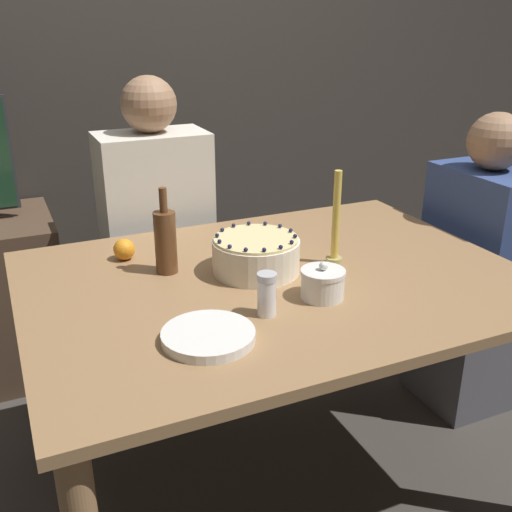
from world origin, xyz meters
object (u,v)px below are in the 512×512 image
(sugar_shaker, at_px, (267,294))
(candle, at_px, (336,226))
(sugar_bowl, at_px, (323,284))
(person_woman_floral, at_px, (475,285))
(bottle, at_px, (166,241))
(cake, at_px, (256,255))
(person_man_blue_shirt, at_px, (159,262))

(sugar_shaker, distance_m, candle, 0.40)
(sugar_bowl, height_order, person_woman_floral, person_woman_floral)
(candle, bearing_deg, bottle, 163.44)
(candle, relative_size, bottle, 1.13)
(bottle, bearing_deg, candle, -16.56)
(cake, bearing_deg, sugar_shaker, -108.58)
(candle, bearing_deg, sugar_shaker, -146.11)
(cake, distance_m, sugar_bowl, 0.25)
(sugar_bowl, bearing_deg, person_woman_floral, 19.47)
(sugar_bowl, distance_m, bottle, 0.47)
(bottle, relative_size, person_man_blue_shirt, 0.20)
(cake, bearing_deg, bottle, 156.22)
(sugar_shaker, xyz_separation_m, bottle, (-0.15, 0.36, 0.04))
(bottle, bearing_deg, person_woman_floral, -1.58)
(person_man_blue_shirt, distance_m, person_woman_floral, 1.22)
(cake, distance_m, sugar_shaker, 0.27)
(person_woman_floral, bearing_deg, person_man_blue_shirt, 61.01)
(sugar_shaker, relative_size, candle, 0.39)
(sugar_shaker, bearing_deg, person_man_blue_shirt, 92.04)
(candle, height_order, person_man_blue_shirt, person_man_blue_shirt)
(bottle, distance_m, person_woman_floral, 1.23)
(sugar_shaker, relative_size, person_woman_floral, 0.10)
(cake, relative_size, candle, 0.89)
(cake, xyz_separation_m, candle, (0.24, -0.04, 0.06))
(sugar_bowl, relative_size, candle, 0.41)
(cake, distance_m, person_man_blue_shirt, 0.72)
(cake, height_order, candle, candle)
(cake, relative_size, sugar_shaker, 2.25)
(bottle, bearing_deg, cake, -23.78)
(bottle, xyz_separation_m, person_man_blue_shirt, (0.12, 0.56, -0.30))
(sugar_bowl, bearing_deg, sugar_shaker, -170.79)
(sugar_shaker, xyz_separation_m, person_man_blue_shirt, (-0.03, 0.92, -0.26))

